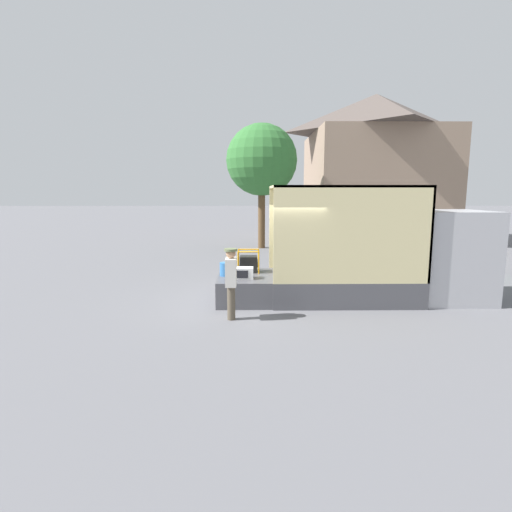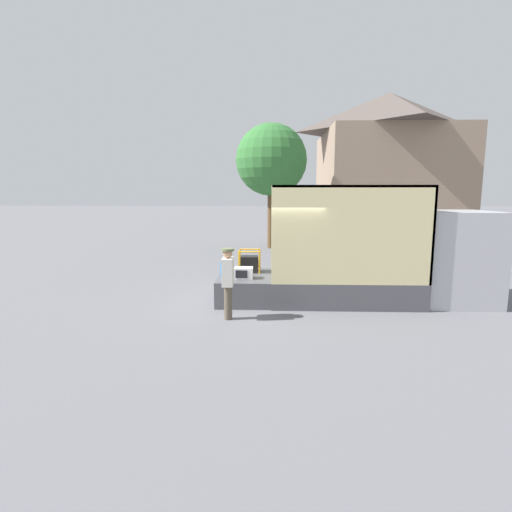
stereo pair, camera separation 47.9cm
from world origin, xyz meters
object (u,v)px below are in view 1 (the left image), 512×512
at_px(microwave, 244,273).
at_px(orange_bucket, 225,269).
at_px(box_truck, 401,262).
at_px(portable_generator, 249,264).
at_px(worker_person, 231,277).
at_px(street_tree, 262,160).

relative_size(microwave, orange_bucket, 1.31).
relative_size(box_truck, portable_generator, 9.16).
bearing_deg(microwave, portable_generator, 81.73).
relative_size(microwave, worker_person, 0.29).
bearing_deg(orange_bucket, microwave, -35.32).
height_order(box_truck, worker_person, box_truck).
distance_m(box_truck, orange_bucket, 4.69).
bearing_deg(street_tree, microwave, -93.94).
height_order(microwave, street_tree, street_tree).
bearing_deg(box_truck, street_tree, 108.72).
bearing_deg(microwave, box_truck, 5.84).
xyz_separation_m(microwave, street_tree, (0.73, 10.63, 3.67)).
distance_m(box_truck, street_tree, 11.31).
bearing_deg(worker_person, box_truck, 21.46).
bearing_deg(orange_bucket, worker_person, -82.16).
xyz_separation_m(orange_bucket, street_tree, (1.23, 10.27, 3.63)).
xyz_separation_m(portable_generator, street_tree, (0.61, 9.77, 3.58)).
relative_size(microwave, street_tree, 0.07).
relative_size(microwave, portable_generator, 0.76).
bearing_deg(orange_bucket, portable_generator, 38.90).
height_order(microwave, orange_bucket, orange_bucket).
height_order(box_truck, portable_generator, box_truck).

